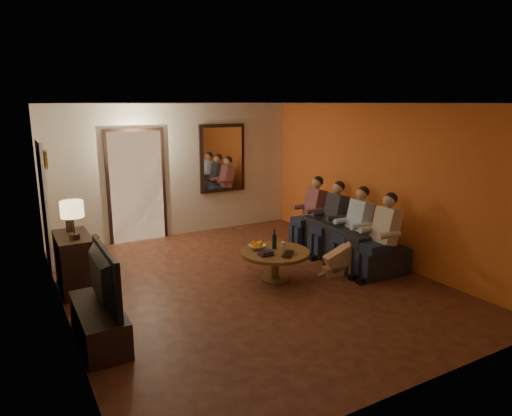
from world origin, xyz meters
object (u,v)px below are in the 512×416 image
table_lamp (73,220)px  person_c (332,221)px  person_b (356,230)px  tv_stand (99,324)px  tv (95,278)px  dresser (75,263)px  person_d (312,214)px  person_a (383,239)px  sofa (348,241)px  wine_bottle (274,239)px  dog (339,257)px  coffee_table (275,265)px  bowl (257,247)px  laptop (291,254)px

table_lamp → person_c: (4.16, -0.33, -0.48)m
table_lamp → person_b: table_lamp is taller
person_b → tv_stand: bearing=-173.1°
tv → dresser: bearing=0.0°
person_d → person_a: bearing=-90.0°
table_lamp → tv_stand: table_lamp is taller
tv_stand → person_c: (4.16, 1.11, 0.40)m
sofa → wine_bottle: (-1.54, -0.12, 0.29)m
tv → dog: 3.68m
coffee_table → tv: bearing=-167.5°
dresser → wine_bottle: (2.72, -0.97, 0.20)m
tv → wine_bottle: tv is taller
tv → person_d: bearing=-67.7°
person_b → sofa: bearing=71.6°
person_c → wine_bottle: size_ratio=3.87×
dog → sofa: bearing=49.6°
tv_stand → coffee_table: coffee_table is taller
table_lamp → coffee_table: size_ratio=0.52×
person_a → bowl: bearing=151.7°
dresser → bowl: dresser is taller
laptop → person_a: bearing=-60.1°
person_d → dog: 1.56m
person_c → tv_stand: bearing=-165.1°
person_d → wine_bottle: person_d is taller
tv → dog: bearing=-85.7°
dresser → table_lamp: (0.00, -0.22, 0.67)m
dresser → coffee_table: size_ratio=0.87×
tv_stand → person_d: person_d is taller
sofa → dog: 0.82m
person_a → coffee_table: (-1.49, 0.68, -0.38)m
dresser → person_b: person_b is taller
dresser → wine_bottle: 2.89m
tv_stand → laptop: laptop is taller
dresser → person_c: 4.20m
laptop → dresser: bearing=110.0°
table_lamp → person_b: 4.29m
sofa → laptop: bearing=112.7°
person_a → person_c: same height
coffee_table → bowl: (-0.18, 0.22, 0.26)m
person_a → tv: bearing=178.7°
table_lamp → bowl: bearing=-14.2°
laptop → tv: bearing=142.4°
person_a → table_lamp: bearing=159.8°
dog → laptop: dog is taller
coffee_table → wine_bottle: size_ratio=3.36×
tv → coffee_table: 2.78m
table_lamp → dog: size_ratio=0.96×
coffee_table → wine_bottle: (0.05, 0.10, 0.38)m
coffee_table → bowl: size_ratio=4.01×
tv_stand → tv: bearing=0.0°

